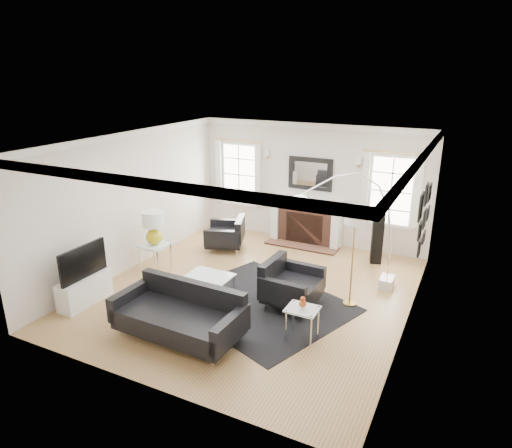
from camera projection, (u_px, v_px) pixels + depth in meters
The scene contains 25 objects.
floor at pixel (253, 291), 8.51m from camera, with size 6.00×6.00×0.00m, color olive.
back_wall at pixel (310, 184), 10.60m from camera, with size 5.50×0.04×2.80m, color silver.
front_wall at pixel (141, 290), 5.51m from camera, with size 5.50×0.04×2.80m, color silver.
left_wall at pixel (131, 201), 9.21m from camera, with size 0.04×6.00×2.80m, color silver.
right_wall at pixel (414, 246), 6.90m from camera, with size 0.04×6.00×2.80m, color silver.
ceiling at pixel (252, 141), 7.60m from camera, with size 5.50×6.00×0.02m, color white.
crown_molding at pixel (252, 144), 7.62m from camera, with size 5.50×6.00×0.12m, color white.
fireplace at pixel (306, 221), 10.70m from camera, with size 1.70×0.69×1.11m.
mantel_mirror at pixel (310, 174), 10.48m from camera, with size 1.05×0.07×0.75m.
window_left at pixel (239, 174), 11.31m from camera, with size 1.24×0.15×1.62m.
window_right at pixel (391, 191), 9.76m from camera, with size 1.24×0.15×1.62m.
gallery_wall at pixel (424, 214), 7.97m from camera, with size 0.04×1.73×1.29m.
tv_unit at pixel (85, 286), 7.99m from camera, with size 0.35×1.00×1.09m.
area_rug at pixel (259, 304), 8.06m from camera, with size 2.88×2.40×0.01m, color black.
sofa at pixel (181, 315), 6.98m from camera, with size 2.05×0.99×0.66m.
armchair_left at pixel (227, 235), 10.41m from camera, with size 1.07×1.14×0.62m.
armchair_right at pixel (289, 285), 7.92m from camera, with size 0.93×1.03×0.67m.
coffee_table at pixel (206, 280), 8.22m from camera, with size 0.82×0.82×0.37m.
side_table_left at pixel (155, 249), 9.25m from camera, with size 0.52×0.52×0.57m.
nesting_table at pixel (302, 315), 6.88m from camera, with size 0.48×0.40×0.53m.
gourd_lamp at pixel (153, 226), 9.09m from camera, with size 0.43×0.43×0.70m.
orange_vase at pixel (303, 303), 6.81m from camera, with size 0.11×0.11×0.18m.
arc_floor_lamp at pixel (347, 228), 8.07m from camera, with size 1.65×1.53×2.34m.
stick_floor_lamp at pixel (356, 220), 7.54m from camera, with size 0.37×0.37×1.80m.
speaker_tower at pixel (377, 237), 9.61m from camera, with size 0.23×0.23×1.14m, color black.
Camera 1 is at (3.45, -6.82, 3.94)m, focal length 32.00 mm.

